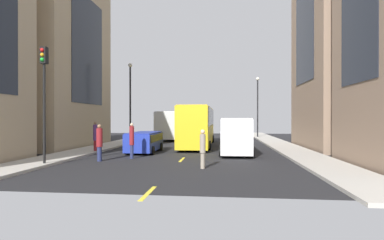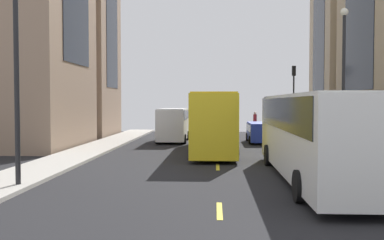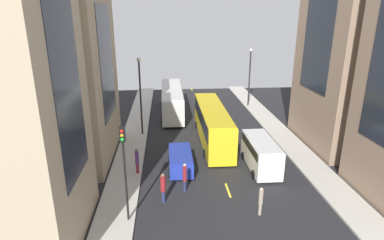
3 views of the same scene
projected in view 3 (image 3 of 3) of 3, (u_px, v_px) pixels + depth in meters
name	position (u px, v px, depth m)	size (l,w,h in m)	color
ground_plane	(207.00, 131.00, 35.81)	(42.48, 42.48, 0.00)	black
sidewalk_west	(135.00, 133.00, 35.17)	(2.63, 44.00, 0.15)	#B2ADA3
sidewalk_east	(276.00, 129.00, 36.40)	(2.63, 44.00, 0.15)	#B2ADA3
lane_stripe_1	(228.00, 190.00, 23.90)	(0.16, 2.00, 0.01)	yellow
lane_stripe_2	(212.00, 146.00, 31.84)	(0.16, 2.00, 0.01)	yellow
lane_stripe_3	(203.00, 120.00, 39.78)	(0.16, 2.00, 0.01)	yellow
lane_stripe_4	(196.00, 102.00, 47.72)	(0.16, 2.00, 0.01)	yellow
lane_stripe_5	(192.00, 89.00, 55.66)	(0.16, 2.00, 0.01)	yellow
building_west_0	(1.00, 94.00, 16.23)	(6.76, 8.07, 17.31)	tan
building_west_1	(51.00, 63.00, 26.96)	(9.28, 10.76, 17.16)	tan
building_east_1	(373.00, 14.00, 28.73)	(9.90, 9.81, 24.99)	#937760
city_bus_white	(172.00, 98.00, 41.90)	(2.80, 12.94, 3.35)	silver
streetcar_yellow	(212.00, 121.00, 32.53)	(2.70, 12.70, 3.59)	yellow
delivery_van_white	(261.00, 152.00, 26.87)	(2.25, 5.68, 2.58)	white
car_blue_0	(181.00, 159.00, 26.94)	(2.08, 4.52, 1.52)	#2338AD
pedestrian_crossing_mid	(163.00, 187.00, 22.06)	(0.36, 0.36, 2.20)	navy
pedestrian_crossing_near	(185.00, 177.00, 23.39)	(0.29, 0.29, 2.26)	navy
pedestrian_waiting_curb	(261.00, 200.00, 20.69)	(0.29, 0.29, 1.99)	gray
pedestrian_walking_far	(137.00, 160.00, 25.83)	(0.31, 0.31, 2.16)	maroon
traffic_light_near_corner	(124.00, 158.00, 18.92)	(0.32, 0.44, 6.23)	black
streetlamp_near	(140.00, 89.00, 33.18)	(0.44, 0.44, 8.21)	black
streetlamp_far	(250.00, 72.00, 43.97)	(0.44, 0.44, 7.93)	black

